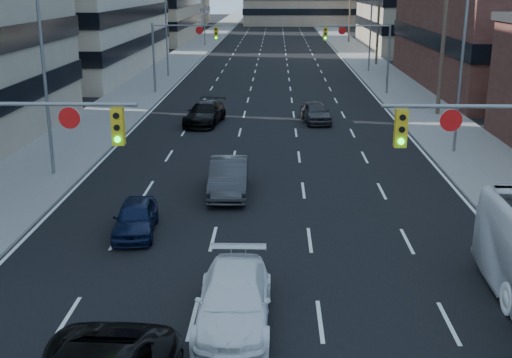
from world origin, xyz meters
The scene contains 20 objects.
road_surface centered at (0.00, 130.00, 0.01)m, with size 18.00×300.00×0.02m, color black.
sidewalk_left centered at (-11.50, 130.00, 0.07)m, with size 5.00×300.00×0.15m, color slate.
sidewalk_right centered at (11.50, 130.00, 0.07)m, with size 5.00×300.00×0.15m, color slate.
bg_block_right centered at (32.00, 130.00, 6.00)m, with size 22.00×22.00×12.00m, color gray.
signal_near_left centered at (-7.45, 8.00, 4.33)m, with size 6.59×0.33×6.00m.
signal_far_left centered at (-7.68, 45.00, 4.30)m, with size 6.09×0.33×6.00m.
signal_far_right centered at (7.68, 45.00, 4.30)m, with size 6.09×0.33×6.00m.
utility_pole_block centered at (12.20, 36.00, 5.78)m, with size 2.20×0.28×11.00m.
utility_pole_midblock centered at (12.20, 66.00, 5.78)m, with size 2.20×0.28×11.00m.
utility_pole_distant centered at (12.20, 96.00, 5.78)m, with size 2.20×0.28×11.00m.
streetlight_left_near centered at (-10.34, 20.00, 5.05)m, with size 2.03×0.22×9.00m.
streetlight_left_mid centered at (-10.34, 55.00, 5.05)m, with size 2.03×0.22×9.00m.
streetlight_left_far centered at (-10.34, 90.00, 5.05)m, with size 2.03×0.22×9.00m.
streetlight_right_near centered at (10.34, 25.00, 5.05)m, with size 2.03×0.22×9.00m.
streetlight_right_far centered at (10.34, 60.00, 5.05)m, with size 2.03×0.22×9.00m.
white_van centered at (-0.61, 5.80, 0.73)m, with size 2.04×5.03×1.46m, color white.
sedan_blue centered at (-4.79, 12.50, 0.64)m, with size 1.51×3.76×1.28m, color black.
sedan_grey_center centered at (-1.60, 17.43, 0.79)m, with size 1.68×4.81×1.59m, color #2E2E30.
sedan_black_far centered at (-4.31, 32.49, 0.75)m, with size 2.11×5.19×1.50m, color black.
sedan_grey_right centered at (3.23, 33.31, 0.72)m, with size 1.70×4.23×1.44m, color #303032.
Camera 1 is at (0.50, -10.18, 9.12)m, focal length 45.00 mm.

